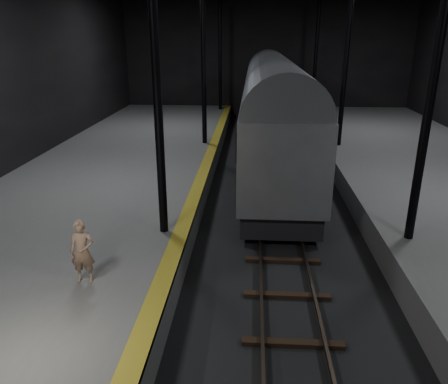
{
  "coord_description": "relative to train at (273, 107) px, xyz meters",
  "views": [
    {
      "loc": [
        -1.06,
        -16.5,
        6.89
      ],
      "look_at": [
        -1.95,
        -3.03,
        2.0
      ],
      "focal_mm": 35.0,
      "sensor_mm": 36.0,
      "label": 1
    }
  ],
  "objects": [
    {
      "name": "train",
      "position": [
        0.0,
        0.0,
        0.0
      ],
      "size": [
        3.19,
        21.31,
        5.7
      ],
      "color": "#999CA0",
      "rests_on": "ground"
    },
    {
      "name": "tactile_strip",
      "position": [
        -3.25,
        -7.45,
        -2.17
      ],
      "size": [
        0.5,
        43.8,
        0.01
      ],
      "primitive_type": "cube",
      "color": "olive",
      "rests_on": "platform_left"
    },
    {
      "name": "track",
      "position": [
        0.0,
        -7.45,
        -3.11
      ],
      "size": [
        2.4,
        43.0,
        0.24
      ],
      "color": "#3F3328",
      "rests_on": "ground"
    },
    {
      "name": "platform_left",
      "position": [
        -7.5,
        -7.45,
        -2.68
      ],
      "size": [
        9.0,
        43.8,
        1.0
      ],
      "primitive_type": "cube",
      "color": "#555552",
      "rests_on": "ground"
    },
    {
      "name": "woman",
      "position": [
        -5.19,
        -14.57,
        -1.34
      ],
      "size": [
        0.63,
        0.43,
        1.67
      ],
      "primitive_type": "imported",
      "rotation": [
        0.0,
        0.0,
        0.06
      ],
      "color": "#8E6E57",
      "rests_on": "platform_left"
    },
    {
      "name": "ground",
      "position": [
        0.0,
        -7.45,
        -3.18
      ],
      "size": [
        44.0,
        44.0,
        0.0
      ],
      "primitive_type": "plane",
      "color": "black",
      "rests_on": "ground"
    }
  ]
}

